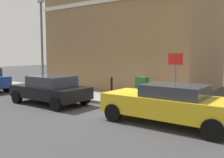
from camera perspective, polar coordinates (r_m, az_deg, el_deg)
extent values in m
plane|color=#38383A|center=(10.74, 1.33, -7.16)|extent=(80.00, 80.00, 0.00)
cube|color=gray|center=(16.04, -12.82, -2.74)|extent=(2.66, 30.00, 0.15)
cube|color=olive|center=(18.29, 5.65, 11.66)|extent=(7.81, 10.40, 8.60)
cube|color=silver|center=(15.23, -2.07, 17.54)|extent=(0.12, 10.40, 0.24)
cube|color=gold|center=(8.71, 12.71, -5.94)|extent=(1.84, 4.53, 0.66)
cube|color=#2D333D|center=(8.52, 14.32, -2.67)|extent=(1.58, 2.01, 0.42)
cylinder|color=black|center=(8.90, 0.31, -7.73)|extent=(0.23, 0.64, 0.64)
cylinder|color=black|center=(10.26, 5.81, -5.96)|extent=(0.23, 0.64, 0.64)
cylinder|color=black|center=(7.49, 22.18, -10.75)|extent=(0.23, 0.64, 0.64)
cube|color=black|center=(12.32, -14.07, -2.83)|extent=(1.89, 4.01, 0.56)
cube|color=#2D333D|center=(12.13, -13.64, -0.51)|extent=(1.64, 1.98, 0.51)
cylinder|color=black|center=(13.02, -21.01, -3.83)|extent=(0.23, 0.64, 0.64)
cylinder|color=black|center=(14.00, -15.06, -3.00)|extent=(0.23, 0.64, 0.64)
cylinder|color=black|center=(10.74, -12.69, -5.55)|extent=(0.23, 0.64, 0.64)
cylinder|color=black|center=(11.91, -6.40, -4.34)|extent=(0.23, 0.64, 0.64)
cylinder|color=black|center=(17.15, -23.04, -1.69)|extent=(0.24, 0.65, 0.64)
cube|color=#1E4C28|center=(12.18, 6.89, -2.19)|extent=(0.40, 0.55, 1.15)
cube|color=#333333|center=(12.27, 6.87, -4.67)|extent=(0.46, 0.61, 0.08)
cylinder|color=black|center=(13.28, -0.11, -1.94)|extent=(0.12, 0.12, 0.95)
sphere|color=black|center=(13.22, -0.11, 0.19)|extent=(0.14, 0.14, 0.14)
cylinder|color=black|center=(13.56, -9.79, -1.86)|extent=(0.12, 0.12, 0.95)
sphere|color=black|center=(13.51, -9.82, 0.22)|extent=(0.14, 0.14, 0.14)
cylinder|color=#59595B|center=(10.20, 14.31, -0.61)|extent=(0.08, 0.08, 2.30)
cube|color=white|center=(10.12, 14.39, 4.45)|extent=(0.03, 0.56, 0.40)
cube|color=red|center=(10.11, 14.36, 4.45)|extent=(0.01, 0.60, 0.44)
cylinder|color=#59595B|center=(16.79, -15.78, 7.22)|extent=(0.14, 0.14, 5.50)
cube|color=#A5A599|center=(17.12, -16.05, 16.86)|extent=(0.20, 0.44, 0.20)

